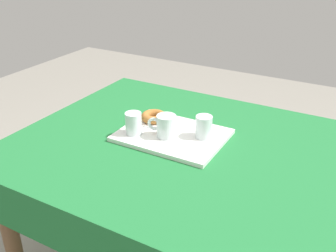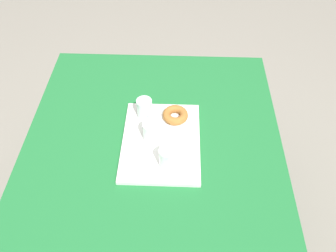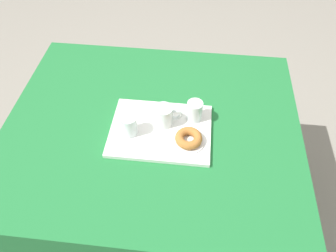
{
  "view_description": "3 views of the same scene",
  "coord_description": "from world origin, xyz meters",
  "px_view_note": "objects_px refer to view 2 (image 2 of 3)",
  "views": [
    {
      "loc": [
        0.58,
        -1.12,
        1.42
      ],
      "look_at": [
        -0.08,
        0.07,
        0.75
      ],
      "focal_mm": 41.55,
      "sensor_mm": 36.0,
      "label": 1
    },
    {
      "loc": [
        0.8,
        0.09,
        1.77
      ],
      "look_at": [
        -0.11,
        0.06,
        0.74
      ],
      "focal_mm": 36.98,
      "sensor_mm": 36.0,
      "label": 2
    },
    {
      "loc": [
        -0.16,
        0.83,
        1.7
      ],
      "look_at": [
        -0.07,
        0.04,
        0.77
      ],
      "focal_mm": 34.35,
      "sensor_mm": 36.0,
      "label": 3
    }
  ],
  "objects_px": {
    "tea_mug_left": "(152,131)",
    "water_glass_near": "(168,159)",
    "donut_plate_left": "(175,118)",
    "sugar_donut_left": "(175,115)",
    "water_glass_far": "(145,109)",
    "serving_tray": "(161,141)",
    "dining_table": "(153,165)"
  },
  "relations": [
    {
      "from": "serving_tray",
      "to": "water_glass_near",
      "type": "bearing_deg",
      "value": 14.39
    },
    {
      "from": "water_glass_near",
      "to": "donut_plate_left",
      "type": "xyz_separation_m",
      "value": [
        -0.23,
        0.02,
        -0.04
      ]
    },
    {
      "from": "serving_tray",
      "to": "sugar_donut_left",
      "type": "bearing_deg",
      "value": 155.4
    },
    {
      "from": "water_glass_far",
      "to": "water_glass_near",
      "type": "bearing_deg",
      "value": 22.85
    },
    {
      "from": "donut_plate_left",
      "to": "water_glass_far",
      "type": "bearing_deg",
      "value": -96.4
    },
    {
      "from": "water_glass_far",
      "to": "tea_mug_left",
      "type": "bearing_deg",
      "value": 18.81
    },
    {
      "from": "tea_mug_left",
      "to": "water_glass_far",
      "type": "xyz_separation_m",
      "value": [
        -0.12,
        -0.04,
        -0.0
      ]
    },
    {
      "from": "water_glass_far",
      "to": "donut_plate_left",
      "type": "distance_m",
      "value": 0.13
    },
    {
      "from": "tea_mug_left",
      "to": "water_glass_far",
      "type": "relative_size",
      "value": 1.3
    },
    {
      "from": "serving_tray",
      "to": "donut_plate_left",
      "type": "distance_m",
      "value": 0.12
    },
    {
      "from": "dining_table",
      "to": "sugar_donut_left",
      "type": "xyz_separation_m",
      "value": [
        -0.15,
        0.08,
        0.13
      ]
    },
    {
      "from": "donut_plate_left",
      "to": "sugar_donut_left",
      "type": "relative_size",
      "value": 1.18
    },
    {
      "from": "water_glass_far",
      "to": "donut_plate_left",
      "type": "bearing_deg",
      "value": 83.6
    },
    {
      "from": "serving_tray",
      "to": "water_glass_near",
      "type": "xyz_separation_m",
      "value": [
        0.12,
        0.03,
        0.05
      ]
    },
    {
      "from": "water_glass_far",
      "to": "donut_plate_left",
      "type": "xyz_separation_m",
      "value": [
        0.01,
        0.12,
        -0.03
      ]
    },
    {
      "from": "dining_table",
      "to": "sugar_donut_left",
      "type": "relative_size",
      "value": 11.62
    },
    {
      "from": "tea_mug_left",
      "to": "donut_plate_left",
      "type": "height_order",
      "value": "tea_mug_left"
    },
    {
      "from": "water_glass_near",
      "to": "sugar_donut_left",
      "type": "relative_size",
      "value": 0.83
    },
    {
      "from": "dining_table",
      "to": "water_glass_far",
      "type": "relative_size",
      "value": 14.03
    },
    {
      "from": "water_glass_near",
      "to": "donut_plate_left",
      "type": "relative_size",
      "value": 0.7
    },
    {
      "from": "water_glass_far",
      "to": "sugar_donut_left",
      "type": "xyz_separation_m",
      "value": [
        0.01,
        0.12,
        -0.01
      ]
    },
    {
      "from": "dining_table",
      "to": "water_glass_far",
      "type": "bearing_deg",
      "value": -166.68
    },
    {
      "from": "tea_mug_left",
      "to": "water_glass_near",
      "type": "height_order",
      "value": "same"
    },
    {
      "from": "tea_mug_left",
      "to": "sugar_donut_left",
      "type": "distance_m",
      "value": 0.13
    },
    {
      "from": "water_glass_far",
      "to": "donut_plate_left",
      "type": "height_order",
      "value": "water_glass_far"
    },
    {
      "from": "dining_table",
      "to": "serving_tray",
      "type": "distance_m",
      "value": 0.11
    },
    {
      "from": "donut_plate_left",
      "to": "water_glass_near",
      "type": "bearing_deg",
      "value": -5.51
    },
    {
      "from": "tea_mug_left",
      "to": "sugar_donut_left",
      "type": "height_order",
      "value": "tea_mug_left"
    },
    {
      "from": "water_glass_far",
      "to": "serving_tray",
      "type": "bearing_deg",
      "value": 29.75
    },
    {
      "from": "serving_tray",
      "to": "water_glass_far",
      "type": "xyz_separation_m",
      "value": [
        -0.13,
        -0.07,
        0.05
      ]
    },
    {
      "from": "serving_tray",
      "to": "donut_plate_left",
      "type": "xyz_separation_m",
      "value": [
        -0.11,
        0.05,
        0.01
      ]
    },
    {
      "from": "donut_plate_left",
      "to": "sugar_donut_left",
      "type": "xyz_separation_m",
      "value": [
        0.0,
        0.0,
        0.02
      ]
    }
  ]
}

